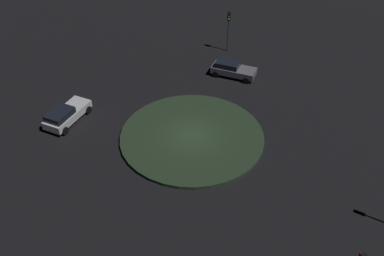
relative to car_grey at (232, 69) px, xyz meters
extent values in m
plane|color=black|center=(-7.63, -7.23, -0.78)|extent=(118.18, 118.18, 0.00)
cylinder|color=#263823|center=(-7.63, -7.23, -0.64)|extent=(11.78, 11.78, 0.28)
cube|color=slate|center=(0.12, -0.12, -0.14)|extent=(4.27, 4.36, 0.63)
cube|color=black|center=(-0.33, 0.34, 0.44)|extent=(2.67, 2.70, 0.53)
cylinder|color=black|center=(1.83, -0.65, -0.45)|extent=(0.61, 0.62, 0.65)
cylinder|color=black|center=(0.56, -1.86, -0.45)|extent=(0.61, 0.62, 0.65)
cylinder|color=black|center=(-0.32, 1.62, -0.45)|extent=(0.61, 0.62, 0.65)
cylinder|color=black|center=(-1.60, 0.40, -0.45)|extent=(0.61, 0.62, 0.65)
cube|color=white|center=(-16.37, -0.77, -0.10)|extent=(4.58, 4.30, 0.66)
cube|color=black|center=(-17.05, -1.36, 0.50)|extent=(2.77, 2.69, 0.55)
cylinder|color=black|center=(-15.73, 0.97, -0.43)|extent=(0.67, 0.62, 0.69)
cylinder|color=black|center=(-14.56, -0.39, -0.43)|extent=(0.67, 0.62, 0.69)
cylinder|color=black|center=(-18.18, -1.15, -0.43)|extent=(0.67, 0.62, 0.69)
cylinder|color=black|center=(-17.01, -2.50, -0.43)|extent=(0.67, 0.62, 0.69)
sphere|color=red|center=(-5.87, -23.70, 3.51)|extent=(0.20, 0.20, 0.20)
cylinder|color=#2D2D2D|center=(2.04, 4.83, 1.00)|extent=(0.12, 0.12, 3.56)
cube|color=black|center=(2.04, 4.83, 3.23)|extent=(0.37, 0.36, 0.90)
sphere|color=#3F0C0C|center=(1.95, 4.72, 3.50)|extent=(0.20, 0.20, 0.20)
sphere|color=#4C380F|center=(1.95, 4.72, 3.23)|extent=(0.20, 0.20, 0.20)
sphere|color=#1EE53F|center=(1.95, 4.72, 2.96)|extent=(0.20, 0.20, 0.20)
camera|label=1|loc=(-18.73, -31.83, 21.55)|focal=39.91mm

